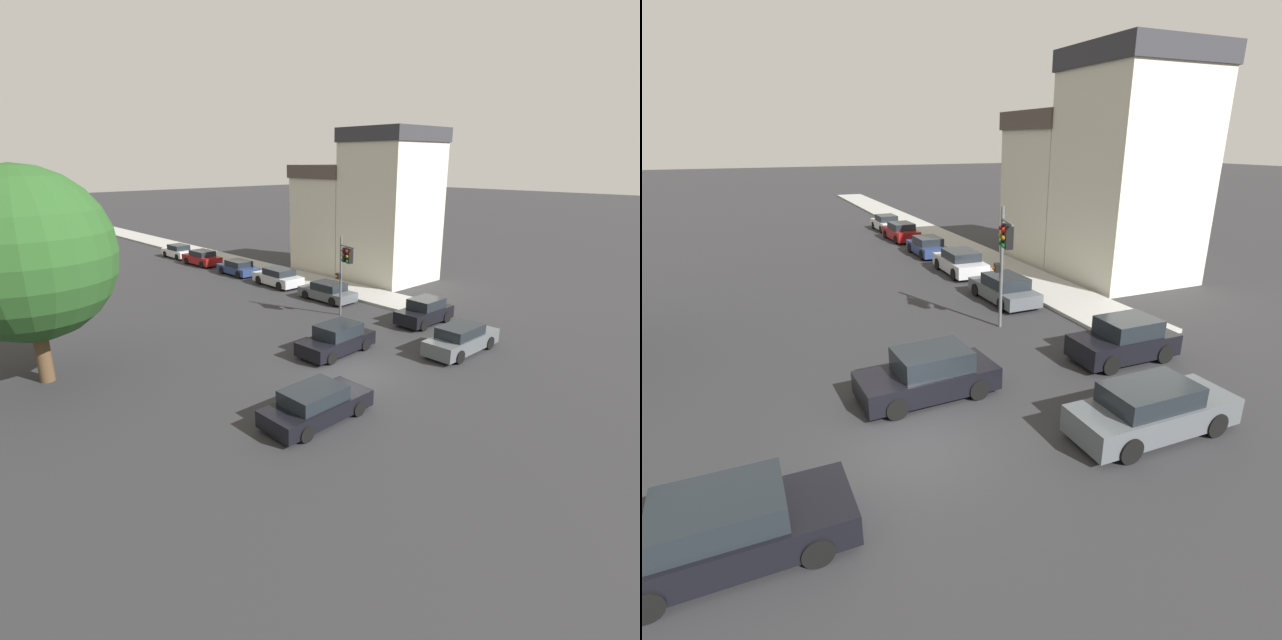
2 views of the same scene
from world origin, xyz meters
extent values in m
plane|color=#28282B|center=(0.00, 0.00, 0.00)|extent=(300.00, 300.00, 0.00)
cube|color=#9E9E99|center=(11.13, 33.36, 0.08)|extent=(3.36, 60.00, 0.16)
cube|color=beige|center=(16.29, 11.42, 5.48)|extent=(6.35, 6.13, 10.97)
cube|color=#2D2D33|center=(16.29, 11.42, 11.51)|extent=(6.61, 6.37, 1.09)
cube|color=beige|center=(16.99, 17.46, 4.08)|extent=(7.76, 5.83, 8.16)
cube|color=#473D38|center=(16.99, 17.46, 8.71)|extent=(8.07, 6.07, 1.10)
cylinder|color=#4C3823|center=(-10.90, 9.05, 1.51)|extent=(0.65, 0.65, 3.01)
sphere|color=#234C1E|center=(-10.90, 9.05, 5.83)|extent=(7.51, 7.51, 7.51)
cylinder|color=#515456|center=(6.18, 7.05, 2.55)|extent=(0.14, 0.14, 5.09)
cylinder|color=#515456|center=(5.99, 6.29, 4.59)|extent=(0.48, 1.54, 0.10)
cube|color=black|center=(6.06, 6.54, 4.04)|extent=(0.36, 0.36, 0.90)
sphere|color=#590F0F|center=(5.87, 6.59, 4.34)|extent=(0.20, 0.20, 0.20)
sphere|color=#99660F|center=(5.87, 6.59, 4.04)|extent=(0.20, 0.20, 0.20)
sphere|color=#0F511E|center=(5.87, 6.59, 3.74)|extent=(0.20, 0.20, 0.20)
cube|color=black|center=(5.93, 6.04, 4.04)|extent=(0.36, 0.36, 0.90)
sphere|color=red|center=(5.74, 6.09, 4.34)|extent=(0.20, 0.20, 0.20)
sphere|color=#99660F|center=(5.74, 6.09, 4.04)|extent=(0.20, 0.20, 0.20)
sphere|color=#0F511E|center=(5.74, 6.09, 3.74)|extent=(0.20, 0.20, 0.20)
cube|color=black|center=(6.01, 7.09, 2.61)|extent=(0.30, 0.39, 0.35)
sphere|color=orange|center=(5.87, 7.13, 2.61)|extent=(0.18, 0.18, 0.18)
cube|color=black|center=(-4.31, -2.05, 0.51)|extent=(4.54, 1.98, 0.67)
cube|color=black|center=(-4.49, -2.05, 1.12)|extent=(2.37, 1.72, 0.55)
cylinder|color=black|center=(-2.92, -1.13, 0.31)|extent=(0.63, 0.23, 0.63)
cylinder|color=black|center=(-2.90, -2.93, 0.31)|extent=(0.63, 0.23, 0.63)
cylinder|color=black|center=(-5.72, -1.17, 0.31)|extent=(0.63, 0.23, 0.63)
cylinder|color=black|center=(-5.69, -2.97, 0.31)|extent=(0.63, 0.23, 0.63)
cube|color=black|center=(1.24, 2.49, 0.54)|extent=(4.38, 2.10, 0.71)
cube|color=black|center=(1.41, 2.49, 1.22)|extent=(2.31, 1.77, 0.64)
cylinder|color=black|center=(-0.04, 1.53, 0.33)|extent=(0.67, 0.25, 0.66)
cylinder|color=black|center=(-0.13, 3.31, 0.33)|extent=(0.67, 0.25, 0.66)
cylinder|color=black|center=(2.62, 1.67, 0.33)|extent=(0.67, 0.25, 0.66)
cylinder|color=black|center=(2.53, 3.44, 0.33)|extent=(0.67, 0.25, 0.66)
cube|color=black|center=(8.70, 2.26, 0.58)|extent=(3.86, 1.79, 0.77)
cube|color=black|center=(8.85, 2.26, 1.27)|extent=(2.01, 1.57, 0.61)
cylinder|color=black|center=(7.50, 1.43, 0.36)|extent=(0.71, 0.22, 0.71)
cylinder|color=black|center=(7.51, 3.10, 0.36)|extent=(0.71, 0.22, 0.71)
cylinder|color=black|center=(9.89, 1.43, 0.36)|extent=(0.71, 0.22, 0.71)
cylinder|color=black|center=(9.89, 3.10, 0.36)|extent=(0.71, 0.22, 0.71)
cube|color=#4C5156|center=(6.13, -1.93, 0.57)|extent=(4.74, 1.78, 0.75)
cube|color=black|center=(5.94, -1.93, 1.22)|extent=(2.47, 1.55, 0.55)
cylinder|color=black|center=(7.59, -1.10, 0.35)|extent=(0.70, 0.22, 0.70)
cylinder|color=black|center=(7.60, -2.75, 0.35)|extent=(0.70, 0.22, 0.70)
cylinder|color=black|center=(4.66, -1.12, 0.35)|extent=(0.70, 0.22, 0.70)
cylinder|color=black|center=(4.66, -2.76, 0.35)|extent=(0.70, 0.22, 0.70)
cube|color=#4C5156|center=(8.04, 10.22, 0.49)|extent=(1.91, 4.41, 0.62)
cube|color=black|center=(8.05, 10.05, 1.07)|extent=(1.64, 2.31, 0.54)
cylinder|color=black|center=(7.16, 11.56, 0.32)|extent=(0.24, 0.65, 0.65)
cylinder|color=black|center=(8.86, 11.60, 0.32)|extent=(0.24, 0.65, 0.65)
cylinder|color=black|center=(7.23, 8.85, 0.32)|extent=(0.24, 0.65, 0.65)
cylinder|color=black|center=(8.92, 8.89, 0.32)|extent=(0.24, 0.65, 0.65)
cube|color=#B7B7BC|center=(8.23, 16.15, 0.55)|extent=(2.01, 4.49, 0.71)
cube|color=black|center=(8.23, 15.97, 1.16)|extent=(1.73, 2.35, 0.52)
cylinder|color=black|center=(7.36, 17.54, 0.35)|extent=(0.24, 0.70, 0.70)
cylinder|color=black|center=(9.16, 17.50, 0.35)|extent=(0.24, 0.70, 0.70)
cylinder|color=black|center=(7.30, 14.79, 0.35)|extent=(0.24, 0.70, 0.70)
cylinder|color=black|center=(9.10, 14.75, 0.35)|extent=(0.24, 0.70, 0.70)
cube|color=navy|center=(8.15, 21.69, 0.49)|extent=(1.82, 4.18, 0.61)
cube|color=black|center=(8.15, 21.52, 1.04)|extent=(1.59, 2.18, 0.49)
cylinder|color=black|center=(7.32, 22.99, 0.33)|extent=(0.23, 0.66, 0.66)
cylinder|color=black|center=(9.00, 22.98, 0.33)|extent=(0.23, 0.66, 0.66)
cylinder|color=black|center=(7.30, 20.40, 0.33)|extent=(0.23, 0.66, 0.66)
cylinder|color=black|center=(8.98, 20.39, 0.33)|extent=(0.23, 0.66, 0.66)
cube|color=maroon|center=(8.10, 27.72, 0.54)|extent=(2.00, 4.37, 0.72)
cube|color=black|center=(8.10, 27.55, 1.15)|extent=(1.70, 2.30, 0.50)
cylinder|color=black|center=(7.18, 29.02, 0.33)|extent=(0.24, 0.67, 0.66)
cylinder|color=black|center=(8.91, 29.09, 0.33)|extent=(0.24, 0.67, 0.66)
cylinder|color=black|center=(7.28, 26.35, 0.33)|extent=(0.24, 0.67, 0.66)
cylinder|color=black|center=(9.01, 26.42, 0.33)|extent=(0.24, 0.67, 0.66)
cube|color=silver|center=(8.26, 32.74, 0.50)|extent=(1.82, 4.00, 0.66)
cube|color=black|center=(8.27, 32.58, 1.09)|extent=(1.57, 2.09, 0.51)
cylinder|color=black|center=(7.42, 33.95, 0.31)|extent=(0.23, 0.62, 0.62)
cylinder|color=black|center=(9.05, 33.98, 0.31)|extent=(0.23, 0.62, 0.62)
cylinder|color=black|center=(7.47, 31.49, 0.31)|extent=(0.23, 0.62, 0.62)
cylinder|color=black|center=(9.10, 31.53, 0.31)|extent=(0.23, 0.62, 0.62)
camera|label=1|loc=(-16.08, -14.80, 9.66)|focal=28.00mm
camera|label=2|loc=(-3.34, -10.71, 7.58)|focal=28.00mm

